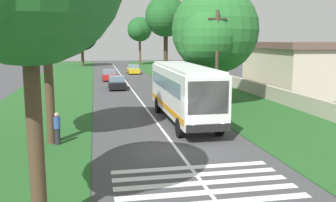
{
  "coord_description": "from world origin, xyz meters",
  "views": [
    {
      "loc": [
        -17.77,
        3.92,
        5.46
      ],
      "look_at": [
        5.23,
        -0.54,
        1.6
      ],
      "focal_mm": 40.46,
      "sensor_mm": 36.0,
      "label": 1
    }
  ],
  "objects": [
    {
      "name": "pedestrian",
      "position": [
        1.99,
        5.92,
        0.91
      ],
      "size": [
        0.34,
        0.34,
        1.69
      ],
      "color": "#26262D",
      "rests_on": "grass_verge_left"
    },
    {
      "name": "roadside_building",
      "position": [
        17.33,
        -17.49,
        2.61
      ],
      "size": [
        11.77,
        10.33,
        5.16
      ],
      "color": "beige",
      "rests_on": "ground"
    },
    {
      "name": "trailing_car_0",
      "position": [
        23.9,
        1.6,
        0.67
      ],
      "size": [
        4.3,
        1.78,
        1.43
      ],
      "color": "black",
      "rests_on": "ground"
    },
    {
      "name": "roadside_tree_right_1",
      "position": [
        12.22,
        -5.63,
        6.01
      ],
      "size": [
        8.08,
        7.09,
        9.68
      ],
      "color": "#3D2D1E",
      "rests_on": "grass_verge_right"
    },
    {
      "name": "trailing_car_2",
      "position": [
        42.23,
        -2.07,
        0.67
      ],
      "size": [
        4.3,
        1.78,
        1.43
      ],
      "color": "gold",
      "rests_on": "ground"
    },
    {
      "name": "centre_line",
      "position": [
        15.0,
        0.0,
        0.0
      ],
      "size": [
        110.0,
        0.16,
        0.01
      ],
      "primitive_type": "cube",
      "color": "silver",
      "rests_on": "ground"
    },
    {
      "name": "roadside_tree_right_2",
      "position": [
        32.28,
        -5.3,
        8.24
      ],
      "size": [
        6.63,
        5.46,
        11.11
      ],
      "color": "#3D2D1E",
      "rests_on": "grass_verge_right"
    },
    {
      "name": "ground",
      "position": [
        0.0,
        0.0,
        0.0
      ],
      "size": [
        160.0,
        160.0,
        0.0
      ],
      "primitive_type": "plane",
      "color": "#424244"
    },
    {
      "name": "utility_pole",
      "position": [
        8.67,
        -4.83,
        3.91
      ],
      "size": [
        0.24,
        1.4,
        7.45
      ],
      "color": "#473828",
      "rests_on": "grass_verge_right"
    },
    {
      "name": "zebra_crossing",
      "position": [
        -4.48,
        0.0,
        0.0
      ],
      "size": [
        4.05,
        6.8,
        0.01
      ],
      "color": "silver",
      "rests_on": "ground"
    },
    {
      "name": "roadside_wall",
      "position": [
        20.0,
        -11.6,
        0.65
      ],
      "size": [
        70.0,
        0.4,
        1.21
      ],
      "primitive_type": "cube",
      "color": "#B2A893",
      "rests_on": "grass_verge_right"
    },
    {
      "name": "roadside_tree_right_0",
      "position": [
        61.79,
        -5.33,
        7.25
      ],
      "size": [
        6.28,
        5.16,
        9.92
      ],
      "color": "brown",
      "rests_on": "grass_verge_right"
    },
    {
      "name": "coach_bus",
      "position": [
        6.26,
        -1.8,
        2.15
      ],
      "size": [
        11.16,
        2.62,
        3.73
      ],
      "color": "white",
      "rests_on": "ground"
    },
    {
      "name": "roadside_tree_left_0",
      "position": [
        60.74,
        6.45,
        6.0
      ],
      "size": [
        7.51,
        6.2,
        9.24
      ],
      "color": "#4C3826",
      "rests_on": "grass_verge_left"
    },
    {
      "name": "grass_verge_right",
      "position": [
        15.0,
        -8.2,
        0.02
      ],
      "size": [
        120.0,
        8.0,
        0.04
      ],
      "primitive_type": "cube",
      "color": "#235623",
      "rests_on": "ground"
    },
    {
      "name": "trailing_car_1",
      "position": [
        33.1,
        2.06,
        0.67
      ],
      "size": [
        4.3,
        1.78,
        1.43
      ],
      "color": "#B21E1E",
      "rests_on": "ground"
    },
    {
      "name": "grass_verge_left",
      "position": [
        15.0,
        8.2,
        0.02
      ],
      "size": [
        120.0,
        8.0,
        0.04
      ],
      "primitive_type": "cube",
      "color": "#235623",
      "rests_on": "ground"
    }
  ]
}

